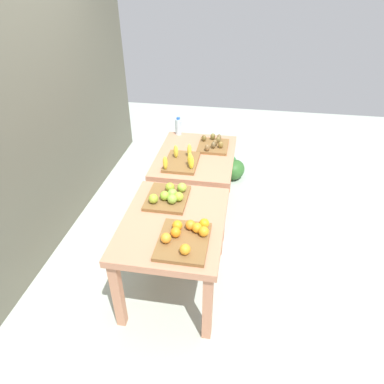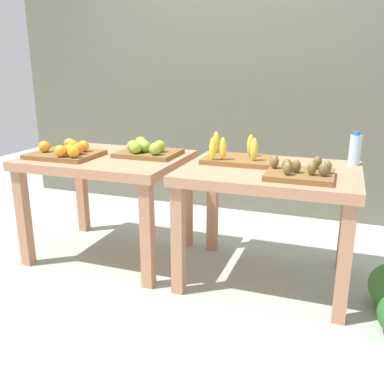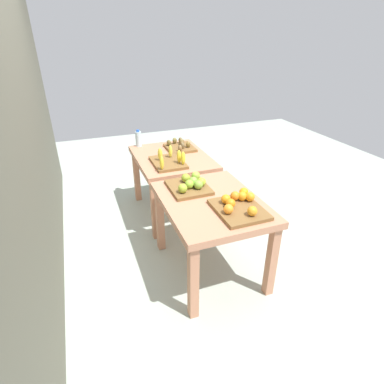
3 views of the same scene
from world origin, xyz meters
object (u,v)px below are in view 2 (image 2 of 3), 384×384
water_bottle (355,150)px  apple_bin (147,150)px  display_table_right (269,186)px  banana_crate (237,156)px  orange_bin (67,152)px  kiwi_bin (301,172)px  display_table_left (107,171)px

water_bottle → apple_bin: bearing=-172.1°
display_table_right → banana_crate: size_ratio=2.34×
orange_bin → apple_bin: (0.48, 0.23, 0.00)m
orange_bin → apple_bin: size_ratio=1.10×
water_bottle → orange_bin: bearing=-167.2°
apple_bin → kiwi_bin: size_ratio=1.09×
orange_bin → display_table_right: bearing=5.8°
orange_bin → kiwi_bin: (1.53, -0.03, -0.01)m
apple_bin → water_bottle: (1.33, 0.18, 0.05)m
banana_crate → kiwi_bin: bearing=-32.4°
apple_bin → banana_crate: 0.63m
display_table_right → orange_bin: orange_bin is taller
banana_crate → orange_bin: bearing=-167.9°
display_table_left → kiwi_bin: bearing=-7.1°
banana_crate → water_bottle: size_ratio=2.16×
orange_bin → apple_bin: 0.53m
display_table_right → apple_bin: (-0.86, 0.09, 0.15)m
water_bottle → kiwi_bin: bearing=-121.9°
display_table_right → banana_crate: bearing=155.7°
display_table_left → banana_crate: 0.91m
display_table_left → orange_bin: bearing=-148.4°
orange_bin → kiwi_bin: orange_bin is taller
display_table_left → banana_crate: size_ratio=2.34×
banana_crate → display_table_left: bearing=-173.4°
display_table_left → display_table_right: same height
kiwi_bin → banana_crate: bearing=147.6°
display_table_right → water_bottle: water_bottle is taller
orange_bin → banana_crate: 1.14m
orange_bin → kiwi_bin: size_ratio=1.20×
apple_bin → banana_crate: (0.63, 0.01, -0.00)m
display_table_left → water_bottle: water_bottle is taller
orange_bin → banana_crate: (1.11, 0.24, -0.00)m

